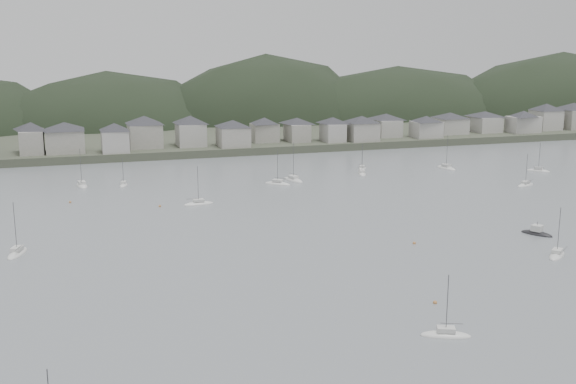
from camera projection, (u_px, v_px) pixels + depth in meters
name	position (u px, v px, depth m)	size (l,w,h in m)	color
ground	(436.00, 327.00, 106.87)	(900.00, 900.00, 0.00)	slate
far_shore_land	(167.00, 120.00, 381.39)	(900.00, 250.00, 3.00)	#383D2D
forested_ridge	(184.00, 149.00, 361.66)	(851.55, 103.94, 102.57)	black
waterfront_town	(324.00, 127.00, 290.89)	(451.48, 28.46, 12.92)	gray
moored_fleet	(312.00, 214.00, 177.11)	(241.24, 155.02, 13.14)	silver
motor_launch_near	(537.00, 233.00, 158.69)	(5.95, 7.76, 3.78)	black
mooring_buoys	(325.00, 249.00, 146.81)	(175.00, 116.98, 0.70)	#B3753B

